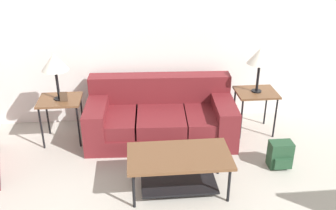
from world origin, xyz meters
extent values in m
cube|color=white|center=(0.00, 4.81, 1.30)|extent=(9.02, 0.06, 2.60)
cube|color=maroon|center=(0.00, 4.14, 0.11)|extent=(2.08, 1.10, 0.22)
cube|color=maroon|center=(-0.68, 4.15, 0.32)|extent=(0.70, 0.93, 0.20)
cube|color=maroon|center=(0.00, 4.12, 0.32)|extent=(0.70, 0.93, 0.20)
cube|color=maroon|center=(0.67, 4.09, 0.32)|extent=(0.70, 0.93, 0.20)
cube|color=maroon|center=(0.01, 4.51, 0.62)|extent=(2.05, 0.36, 0.40)
cube|color=maroon|center=(-0.88, 4.18, 0.29)|extent=(0.33, 1.01, 0.58)
cube|color=maroon|center=(0.87, 4.10, 0.29)|extent=(0.33, 1.01, 0.58)
cube|color=brown|center=(0.11, 2.95, 0.45)|extent=(1.15, 0.64, 0.04)
cylinder|color=black|center=(-0.40, 2.69, 0.22)|extent=(0.03, 0.03, 0.43)
cylinder|color=black|center=(0.63, 2.69, 0.22)|extent=(0.03, 0.03, 0.43)
cylinder|color=black|center=(-0.40, 3.21, 0.22)|extent=(0.03, 0.03, 0.43)
cylinder|color=black|center=(0.63, 3.21, 0.22)|extent=(0.03, 0.03, 0.43)
cube|color=black|center=(0.11, 2.95, 0.08)|extent=(0.86, 0.45, 0.02)
cube|color=brown|center=(-1.37, 4.21, 0.62)|extent=(0.57, 0.48, 0.03)
cylinder|color=black|center=(-1.62, 4.01, 0.30)|extent=(0.03, 0.03, 0.61)
cylinder|color=black|center=(-1.13, 4.01, 0.30)|extent=(0.03, 0.03, 0.61)
cylinder|color=black|center=(-1.62, 4.41, 0.30)|extent=(0.03, 0.03, 0.61)
cylinder|color=black|center=(-1.13, 4.41, 0.30)|extent=(0.03, 0.03, 0.61)
cube|color=brown|center=(1.36, 4.21, 0.62)|extent=(0.57, 0.48, 0.03)
cylinder|color=black|center=(1.12, 4.01, 0.30)|extent=(0.03, 0.03, 0.61)
cylinder|color=black|center=(1.61, 4.01, 0.30)|extent=(0.03, 0.03, 0.61)
cylinder|color=black|center=(1.12, 4.41, 0.30)|extent=(0.03, 0.03, 0.61)
cylinder|color=black|center=(1.61, 4.41, 0.30)|extent=(0.03, 0.03, 0.61)
cylinder|color=black|center=(-1.37, 4.21, 0.65)|extent=(0.14, 0.14, 0.02)
cylinder|color=black|center=(-1.37, 4.21, 0.86)|extent=(0.04, 0.04, 0.40)
cone|color=white|center=(-1.37, 4.21, 1.17)|extent=(0.35, 0.35, 0.22)
cylinder|color=black|center=(1.36, 4.21, 0.65)|extent=(0.14, 0.14, 0.02)
cylinder|color=black|center=(1.36, 4.21, 0.86)|extent=(0.04, 0.04, 0.40)
cone|color=white|center=(1.36, 4.21, 1.17)|extent=(0.35, 0.35, 0.22)
cube|color=#23472D|center=(1.43, 3.30, 0.17)|extent=(0.28, 0.18, 0.34)
cube|color=#23472D|center=(1.43, 3.19, 0.10)|extent=(0.21, 0.05, 0.14)
cylinder|color=#23472D|center=(1.35, 3.41, 0.19)|extent=(0.02, 0.02, 0.26)
cylinder|color=#23472D|center=(1.51, 3.41, 0.19)|extent=(0.02, 0.02, 0.26)
cube|color=#4C3828|center=(-1.30, 4.14, 0.70)|extent=(0.10, 0.04, 0.13)
camera|label=1|loc=(-0.34, -0.51, 2.75)|focal=40.00mm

